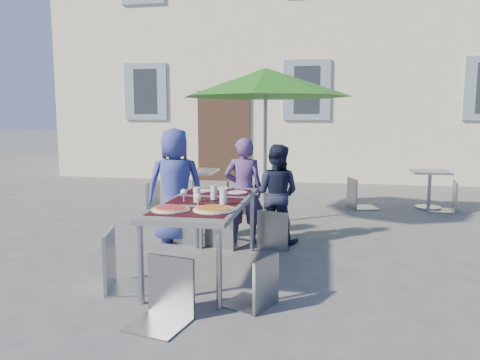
% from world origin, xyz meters
% --- Properties ---
extents(ground, '(90.00, 90.00, 0.00)m').
position_xyz_m(ground, '(0.00, 0.00, 0.00)').
color(ground, '#4D4D50').
rests_on(ground, ground).
extents(building, '(13.60, 8.20, 11.10)m').
position_xyz_m(building, '(-0.00, 11.50, 4.85)').
color(building, beige).
rests_on(building, ground).
extents(dining_table, '(0.80, 1.85, 0.76)m').
position_xyz_m(dining_table, '(-0.70, 0.69, 0.70)').
color(dining_table, '#444448').
rests_on(dining_table, ground).
extents(pizza_near_left, '(0.35, 0.35, 0.03)m').
position_xyz_m(pizza_near_left, '(-0.88, 0.17, 0.77)').
color(pizza_near_left, white).
rests_on(pizza_near_left, dining_table).
extents(pizza_near_right, '(0.37, 0.37, 0.03)m').
position_xyz_m(pizza_near_right, '(-0.50, 0.23, 0.77)').
color(pizza_near_right, white).
rests_on(pizza_near_right, dining_table).
extents(glassware, '(0.49, 0.48, 0.15)m').
position_xyz_m(glassware, '(-0.65, 0.61, 0.83)').
color(glassware, silver).
rests_on(glassware, dining_table).
extents(place_settings, '(0.67, 0.47, 0.01)m').
position_xyz_m(place_settings, '(-0.69, 1.32, 0.76)').
color(place_settings, white).
rests_on(place_settings, dining_table).
extents(child_0, '(0.81, 0.65, 1.45)m').
position_xyz_m(child_0, '(-1.38, 1.82, 0.73)').
color(child_0, '#354093').
rests_on(child_0, ground).
extents(child_1, '(0.52, 0.37, 1.33)m').
position_xyz_m(child_1, '(-0.52, 1.93, 0.67)').
color(child_1, '#553B78').
rests_on(child_1, ground).
extents(child_2, '(0.66, 0.46, 1.25)m').
position_xyz_m(child_2, '(-0.12, 2.03, 0.62)').
color(child_2, '#191E37').
rests_on(child_2, ground).
extents(chair_0, '(0.61, 0.62, 1.05)m').
position_xyz_m(chair_0, '(-1.13, 1.74, 0.62)').
color(chair_0, gray).
rests_on(chair_0, ground).
extents(chair_1, '(0.55, 0.55, 0.95)m').
position_xyz_m(chair_1, '(-0.72, 1.69, 0.56)').
color(chair_1, '#91959C').
rests_on(chair_1, ground).
extents(chair_2, '(0.50, 0.50, 0.90)m').
position_xyz_m(chair_2, '(-0.10, 1.74, 0.52)').
color(chair_2, gray).
rests_on(chair_2, ground).
extents(chair_3, '(0.57, 0.57, 1.05)m').
position_xyz_m(chair_3, '(-1.36, 0.14, 0.62)').
color(chair_3, '#8F969A').
rests_on(chair_3, ground).
extents(chair_4, '(0.50, 0.49, 0.84)m').
position_xyz_m(chair_4, '(-0.06, -0.05, 0.49)').
color(chair_4, gray).
rests_on(chair_4, ground).
extents(chair_5, '(0.50, 0.50, 0.94)m').
position_xyz_m(chair_5, '(-0.73, -0.45, 0.55)').
color(chair_5, gray).
rests_on(chair_5, ground).
extents(patio_umbrella, '(2.49, 2.49, 2.29)m').
position_xyz_m(patio_umbrella, '(-0.40, 3.06, 2.06)').
color(patio_umbrella, '#9B9EA2').
rests_on(patio_umbrella, ground).
extents(cafe_table_0, '(0.69, 0.69, 0.74)m').
position_xyz_m(cafe_table_0, '(-1.59, 3.38, 0.50)').
color(cafe_table_0, '#9B9EA2').
rests_on(cafe_table_0, ground).
extents(bg_chair_l_0, '(0.49, 0.48, 0.88)m').
position_xyz_m(bg_chair_l_0, '(-2.36, 3.75, 0.51)').
color(bg_chair_l_0, '#92979D').
rests_on(bg_chair_l_0, ground).
extents(bg_chair_r_0, '(0.51, 0.51, 0.98)m').
position_xyz_m(bg_chair_r_0, '(-1.22, 3.80, 0.57)').
color(bg_chair_r_0, gray).
rests_on(bg_chair_r_0, ground).
extents(cafe_table_1, '(0.62, 0.62, 0.66)m').
position_xyz_m(cafe_table_1, '(2.26, 4.65, 0.42)').
color(cafe_table_1, '#9B9EA2').
rests_on(cafe_table_1, ground).
extents(bg_chair_l_1, '(0.56, 0.55, 1.00)m').
position_xyz_m(bg_chair_l_1, '(1.04, 4.48, 0.59)').
color(bg_chair_l_1, gray).
rests_on(bg_chair_l_1, ground).
extents(bg_chair_r_1, '(0.48, 0.48, 0.97)m').
position_xyz_m(bg_chair_r_1, '(2.52, 4.47, 0.57)').
color(bg_chair_r_1, gray).
rests_on(bg_chair_r_1, ground).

